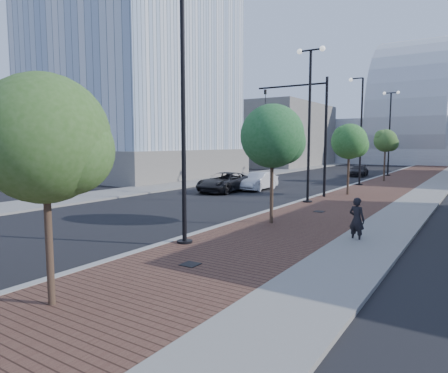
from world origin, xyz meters
The scene contains 22 objects.
sidewalk centered at (3.50, 40.00, 0.06)m, with size 7.00×140.00×0.12m, color #4C2D23.
concrete_strip centered at (6.20, 40.00, 0.07)m, with size 2.40×140.00×0.13m, color slate.
curb centered at (0.00, 40.00, 0.07)m, with size 0.30×140.00×0.14m, color gray.
west_sidewalk centered at (-13.00, 40.00, 0.06)m, with size 4.00×140.00×0.12m, color slate.
white_sedan centered at (-5.39, 26.93, 0.70)m, with size 1.48×4.24×1.40m, color silver.
dark_car_mid centered at (-7.00, 24.47, 0.74)m, with size 2.46×5.33×1.48m, color black.
dark_car_far centered at (-2.30, 44.95, 0.62)m, with size 1.72×4.24×1.23m, color black.
pedestrian centered at (5.65, 13.93, 0.85)m, with size 0.62×0.40×1.69m, color black.
streetlight_1 centered at (0.49, 10.00, 4.34)m, with size 1.44×0.56×9.21m.
streetlight_2 centered at (0.60, 22.00, 4.82)m, with size 1.72×0.56×9.28m.
streetlight_3 centered at (0.49, 34.00, 4.34)m, with size 1.44×0.56×9.21m.
streetlight_4 centered at (0.60, 46.00, 4.82)m, with size 1.72×0.56×9.28m.
traffic_mast centered at (-0.30, 25.00, 4.98)m, with size 5.09×0.20×8.00m.
tree_0 centered at (1.65, 4.02, 3.78)m, with size 2.79×2.79×5.18m.
tree_1 centered at (1.65, 15.02, 3.99)m, with size 2.82×2.82×5.42m.
tree_2 centered at (1.65, 27.02, 3.80)m, with size 2.48×2.45×5.04m.
tree_3 centered at (1.65, 39.02, 3.91)m, with size 2.21×2.13×5.00m.
tower_podium centered at (-24.00, 32.00, 1.50)m, with size 19.00×19.00×3.00m, color slate.
convention_center centered at (-2.00, 85.00, 6.00)m, with size 50.00×30.00×50.00m.
commercial_block_nw centered at (-20.00, 60.00, 5.00)m, with size 14.00×20.00×10.00m, color slate.
utility_cover_1 centered at (2.40, 8.00, 0.13)m, with size 0.50×0.50×0.02m, color black.
utility_cover_2 centered at (2.40, 19.00, 0.13)m, with size 0.50×0.50×0.02m, color black.
Camera 1 is at (9.53, -1.18, 3.69)m, focal length 32.31 mm.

